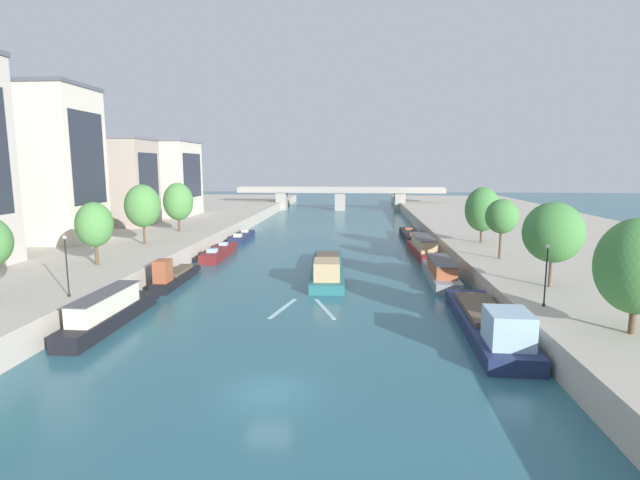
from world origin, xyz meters
name	(u,v)px	position (x,y,z in m)	size (l,w,h in m)	color
ground_plane	(269,392)	(0.00, 0.00, 0.00)	(400.00, 400.00, 0.00)	#2D6070
quay_left	(131,231)	(-34.23, 55.00, 1.11)	(36.00, 170.00, 2.21)	#B7AD9E
quay_right	(540,235)	(34.23, 55.00, 1.11)	(36.00, 170.00, 2.21)	#B7AD9E
barge_midriver	(327,268)	(1.42, 28.50, 0.83)	(4.52, 20.25, 2.80)	#23666B
wake_behind_barge	(304,308)	(0.18, 15.51, 0.01)	(5.59, 6.05, 0.03)	#A0CCD6
moored_boat_left_upstream	(109,311)	(-14.22, 9.89, 1.16)	(2.22, 13.03, 2.79)	black
moored_boat_left_end	(174,276)	(-14.21, 23.07, 0.90)	(1.98, 10.90, 3.14)	black
moored_boat_left_midway	(219,252)	(-13.85, 38.36, 0.64)	(2.48, 12.13, 2.31)	maroon
moored_boat_left_gap_after	(242,237)	(-14.31, 53.31, 0.52)	(2.50, 11.81, 2.08)	#1E284C
moored_boat_right_near	(489,323)	(14.35, 10.05, 0.95)	(3.96, 17.02, 3.26)	#1E284C
moored_boat_right_second	(441,272)	(13.65, 26.59, 1.02)	(2.84, 12.99, 2.45)	gray
moored_boat_right_gap_after	(423,248)	(13.67, 41.03, 1.16)	(3.08, 14.60, 2.79)	maroon
moored_boat_right_far	(411,235)	(13.74, 56.60, 0.60)	(2.72, 14.80, 2.24)	black
tree_left_past_mid	(94,225)	(-21.68, 21.73, 6.34)	(3.63, 3.63, 6.40)	brown
tree_left_midway	(143,206)	(-22.51, 34.67, 7.13)	(4.46, 4.46, 7.65)	brown
tree_left_by_lamp	(178,202)	(-22.63, 47.22, 6.75)	(4.50, 4.50, 7.42)	brown
tree_right_by_lamp	(638,266)	(21.26, 4.78, 6.35)	(4.75, 4.75, 7.02)	brown
tree_right_far	(553,232)	(20.77, 16.07, 6.80)	(4.80, 4.80, 7.09)	brown
tree_right_midway	(502,217)	(20.20, 28.29, 6.81)	(3.47, 3.47, 6.47)	brown
tree_right_nearest	(482,209)	(20.93, 39.28, 6.58)	(4.46, 4.46, 7.25)	brown
lamppost_left_bank	(67,263)	(-17.43, 10.06, 4.83)	(0.28, 0.28, 4.77)	black
lamppost_right_bank	(546,273)	(18.17, 10.23, 4.69)	(0.28, 0.28, 4.51)	black
building_left_tall	(47,164)	(-36.02, 36.53, 12.41)	(11.76, 9.95, 20.35)	beige
building_left_corner	(115,181)	(-36.02, 54.01, 9.58)	(12.27, 9.49, 14.70)	#A89989
building_left_middle	(156,178)	(-36.02, 70.76, 9.75)	(15.59, 13.02, 15.05)	beige
bridge_far	(340,196)	(0.00, 107.77, 3.98)	(56.47, 4.40, 6.33)	#9E998E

